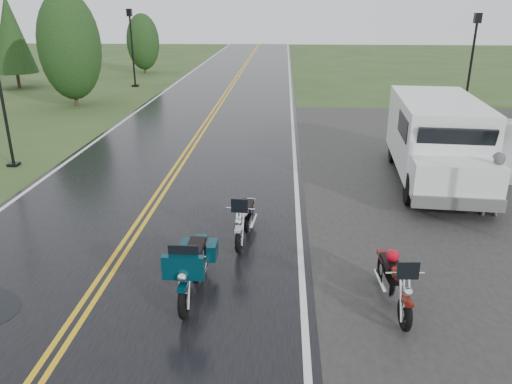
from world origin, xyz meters
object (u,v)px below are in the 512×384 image
(lamp_post_near_left, at_px, (3,105))
(lamp_post_far_left, at_px, (132,48))
(motorcycle_red, at_px, (406,301))
(motorcycle_teal, at_px, (184,287))
(van_white, at_px, (414,160))
(motorcycle_silver, at_px, (239,230))
(person_at_van, at_px, (493,185))
(lamp_post_far_right, at_px, (471,65))

(lamp_post_near_left, bearing_deg, lamp_post_far_left, 92.55)
(motorcycle_red, xyz_separation_m, motorcycle_teal, (-3.57, 0.14, 0.07))
(motorcycle_red, distance_m, motorcycle_teal, 3.58)
(lamp_post_near_left, bearing_deg, van_white, -12.66)
(motorcycle_teal, xyz_separation_m, motorcycle_silver, (0.70, 2.38, -0.07))
(person_at_van, bearing_deg, motorcycle_teal, 36.93)
(motorcycle_teal, bearing_deg, motorcycle_silver, 73.97)
(van_white, xyz_separation_m, lamp_post_far_right, (5.23, 11.68, 1.11))
(motorcycle_red, relative_size, lamp_post_far_right, 0.42)
(motorcycle_silver, relative_size, person_at_van, 1.18)
(lamp_post_far_left, xyz_separation_m, lamp_post_far_right, (18.15, -7.86, -0.05))
(van_white, distance_m, person_at_van, 1.95)
(motorcycle_teal, xyz_separation_m, van_white, (4.95, 5.41, 0.58))
(person_at_van, bearing_deg, lamp_post_near_left, -11.93)
(lamp_post_far_left, distance_m, lamp_post_far_right, 19.78)
(motorcycle_red, distance_m, lamp_post_far_left, 27.67)
(motorcycle_silver, xyz_separation_m, lamp_post_near_left, (-7.92, 5.76, 1.43))
(motorcycle_silver, bearing_deg, van_white, 40.47)
(motorcycle_red, height_order, lamp_post_near_left, lamp_post_near_left)
(motorcycle_red, bearing_deg, lamp_post_near_left, 139.50)
(lamp_post_far_left, bearing_deg, van_white, -56.53)
(person_at_van, bearing_deg, motorcycle_red, 58.86)
(person_at_van, distance_m, lamp_post_far_right, 12.91)
(motorcycle_teal, distance_m, person_at_van, 8.23)
(motorcycle_silver, xyz_separation_m, lamp_post_far_left, (-8.67, 22.57, 1.81))
(van_white, height_order, lamp_post_near_left, lamp_post_near_left)
(person_at_van, xyz_separation_m, lamp_post_far_left, (-14.70, 20.21, 1.57))
(motorcycle_red, relative_size, motorcycle_silver, 1.00)
(motorcycle_teal, relative_size, lamp_post_far_right, 0.46)
(motorcycle_teal, distance_m, lamp_post_far_left, 26.25)
(motorcycle_silver, xyz_separation_m, van_white, (4.24, 3.03, 0.65))
(motorcycle_teal, distance_m, van_white, 7.35)
(motorcycle_red, height_order, person_at_van, person_at_van)
(van_white, height_order, lamp_post_far_right, lamp_post_far_right)
(van_white, distance_m, lamp_post_near_left, 12.50)
(motorcycle_silver, distance_m, lamp_post_near_left, 9.90)
(motorcycle_silver, height_order, person_at_van, person_at_van)
(lamp_post_far_left, bearing_deg, motorcycle_silver, -68.98)
(person_at_van, relative_size, lamp_post_near_left, 0.41)
(lamp_post_far_left, relative_size, lamp_post_far_right, 1.02)
(person_at_van, relative_size, lamp_post_far_left, 0.34)
(motorcycle_silver, distance_m, van_white, 5.25)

